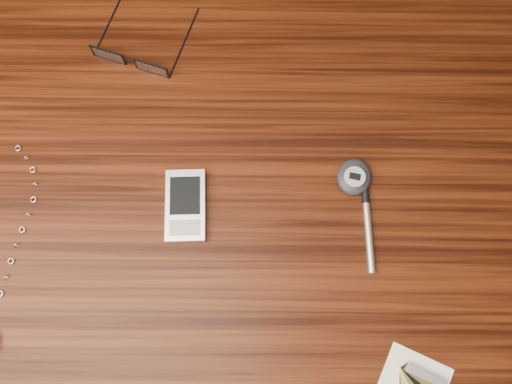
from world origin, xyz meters
TOP-DOWN VIEW (x-y plane):
  - ground at (0.00, 0.00)m, footprint 3.80×3.80m
  - desk at (0.00, 0.00)m, footprint 1.00×0.70m
  - eyeglasses at (-0.12, 0.22)m, footprint 0.16×0.16m
  - pda_phone at (-0.03, -0.01)m, footprint 0.06×0.10m
  - pedometer at (0.20, 0.03)m, footprint 0.06×0.06m
  - silver_pen at (0.22, -0.03)m, footprint 0.01×0.12m

SIDE VIEW (x-z plane):
  - ground at x=0.00m, z-range 0.00..0.00m
  - desk at x=0.00m, z-range 0.27..1.02m
  - silver_pen at x=0.22m, z-range 0.75..0.76m
  - pda_phone at x=-0.03m, z-range 0.75..0.76m
  - pedometer at x=0.20m, z-range 0.75..0.77m
  - eyeglasses at x=-0.12m, z-range 0.75..0.78m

